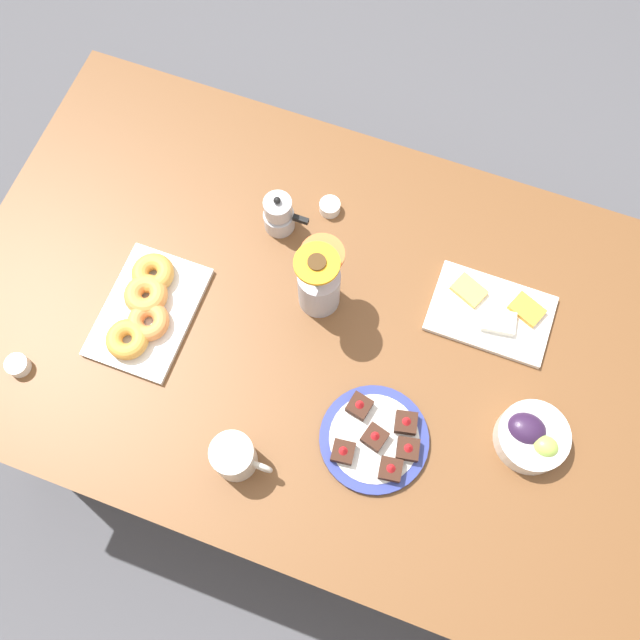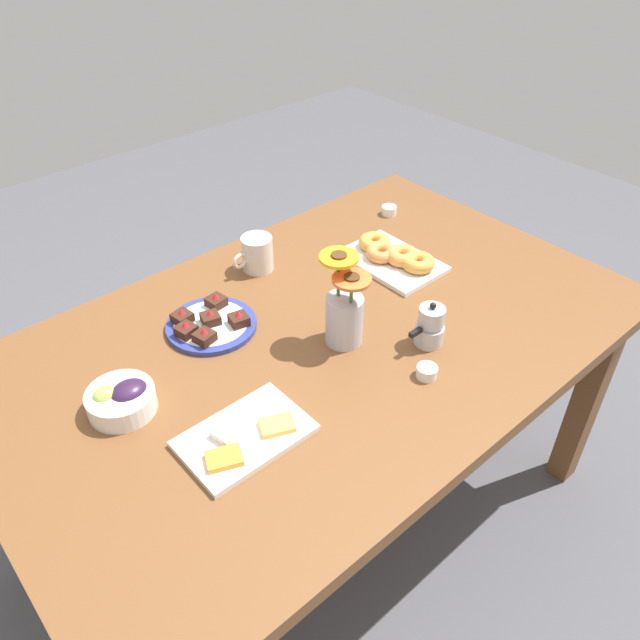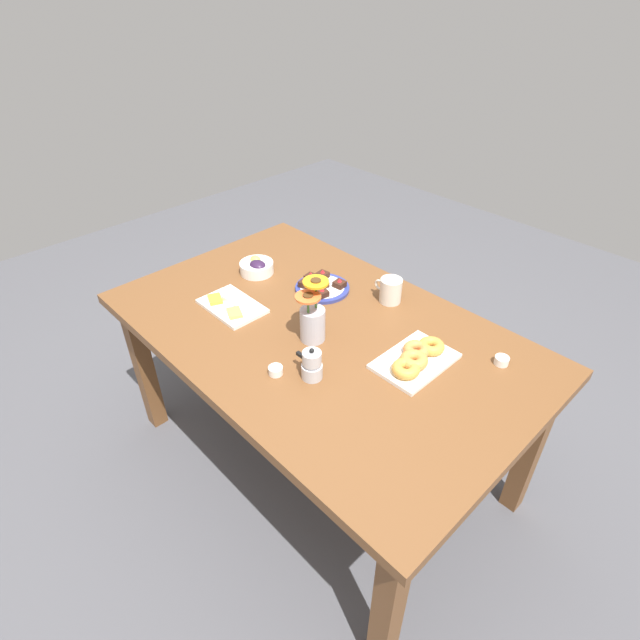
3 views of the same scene
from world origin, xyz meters
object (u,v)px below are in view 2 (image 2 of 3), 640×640
(coffee_mug, at_px, (257,253))
(croissant_platter, at_px, (394,256))
(jam_cup_honey, at_px, (389,210))
(cheese_platter, at_px, (244,436))
(flower_vase, at_px, (344,314))
(moka_pot, at_px, (430,327))
(grape_bowl, at_px, (122,399))
(jam_cup_berry, at_px, (427,371))
(dining_table, at_px, (320,359))
(dessert_plate, at_px, (210,324))

(coffee_mug, bearing_deg, croissant_platter, 142.88)
(jam_cup_honey, bearing_deg, croissant_platter, 46.08)
(cheese_platter, bearing_deg, flower_vase, -165.23)
(cheese_platter, height_order, flower_vase, flower_vase)
(moka_pot, bearing_deg, grape_bowl, -23.41)
(cheese_platter, distance_m, jam_cup_berry, 0.44)
(moka_pot, bearing_deg, cheese_platter, -4.97)
(jam_cup_honey, xyz_separation_m, jam_cup_berry, (0.49, 0.58, 0.00))
(croissant_platter, distance_m, moka_pot, 0.36)
(coffee_mug, height_order, cheese_platter, coffee_mug)
(jam_cup_berry, height_order, moka_pot, moka_pot)
(coffee_mug, xyz_separation_m, jam_cup_berry, (-0.02, 0.61, -0.04))
(dining_table, distance_m, dessert_plate, 0.29)
(grape_bowl, xyz_separation_m, dessert_plate, (-0.29, -0.11, -0.02))
(croissant_platter, distance_m, jam_cup_honey, 0.29)
(cheese_platter, xyz_separation_m, croissant_platter, (-0.71, -0.25, 0.01))
(cheese_platter, xyz_separation_m, dessert_plate, (-0.15, -0.35, 0.00))
(jam_cup_honey, height_order, jam_cup_berry, same)
(flower_vase, bearing_deg, dining_table, -68.08)
(dining_table, relative_size, croissant_platter, 5.71)
(coffee_mug, xyz_separation_m, moka_pot, (-0.11, 0.53, -0.00))
(dining_table, distance_m, croissant_platter, 0.39)
(coffee_mug, distance_m, flower_vase, 0.39)
(cheese_platter, height_order, croissant_platter, croissant_platter)
(dessert_plate, bearing_deg, dining_table, 134.60)
(jam_cup_honey, bearing_deg, dining_table, 28.45)
(croissant_platter, bearing_deg, coffee_mug, -37.12)
(moka_pot, bearing_deg, dining_table, -49.46)
(grape_bowl, bearing_deg, moka_pot, 156.59)
(jam_cup_honey, relative_size, jam_cup_berry, 1.00)
(moka_pot, bearing_deg, coffee_mug, -77.90)
(dessert_plate, bearing_deg, grape_bowl, 20.61)
(dining_table, bearing_deg, grape_bowl, -9.80)
(coffee_mug, distance_m, moka_pot, 0.54)
(dining_table, distance_m, moka_pot, 0.30)
(dining_table, height_order, jam_cup_honey, jam_cup_honey)
(croissant_platter, bearing_deg, jam_cup_berry, 52.50)
(cheese_platter, distance_m, croissant_platter, 0.75)
(dessert_plate, relative_size, moka_pot, 1.89)
(dining_table, distance_m, jam_cup_berry, 0.30)
(dessert_plate, distance_m, flower_vase, 0.34)
(grape_bowl, xyz_separation_m, jam_cup_berry, (-0.56, 0.36, -0.01))
(jam_cup_berry, distance_m, dessert_plate, 0.54)
(jam_cup_berry, relative_size, flower_vase, 0.20)
(grape_bowl, xyz_separation_m, croissant_platter, (-0.85, -0.01, -0.01))
(dining_table, distance_m, grape_bowl, 0.51)
(grape_bowl, relative_size, dessert_plate, 0.65)
(dessert_plate, bearing_deg, croissant_platter, 170.18)
(jam_cup_honey, bearing_deg, grape_bowl, 11.98)
(coffee_mug, bearing_deg, flower_vase, 85.08)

